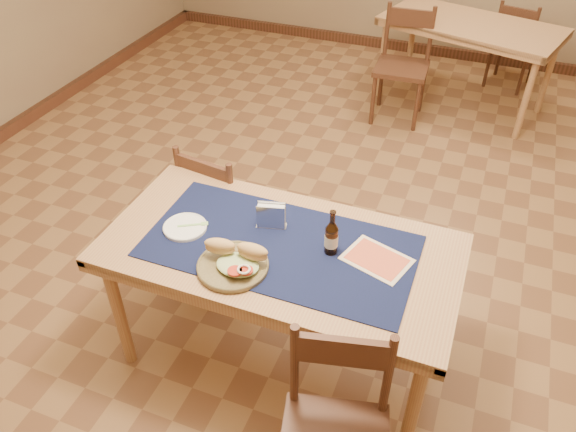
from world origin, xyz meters
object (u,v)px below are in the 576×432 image
(back_table, at_px, (470,32))
(sandwich_plate, at_px, (235,262))
(chair_main_far, at_px, (223,205))
(napkin_holder, at_px, (271,216))
(main_table, at_px, (280,260))
(beer_bottle, at_px, (331,237))

(back_table, xyz_separation_m, sandwich_plate, (-0.59, -3.41, 0.12))
(chair_main_far, height_order, napkin_holder, napkin_holder)
(main_table, distance_m, napkin_holder, 0.20)
(main_table, relative_size, chair_main_far, 1.86)
(back_table, bearing_deg, main_table, -98.14)
(beer_bottle, relative_size, napkin_holder, 1.51)
(chair_main_far, bearing_deg, main_table, -42.84)
(beer_bottle, distance_m, napkin_holder, 0.32)
(beer_bottle, bearing_deg, back_table, 85.74)
(chair_main_far, distance_m, sandwich_plate, 0.92)
(sandwich_plate, bearing_deg, napkin_holder, 83.03)
(sandwich_plate, distance_m, napkin_holder, 0.32)
(main_table, relative_size, back_table, 1.00)
(back_table, height_order, napkin_holder, napkin_holder)
(back_table, bearing_deg, napkin_holder, -100.01)
(main_table, relative_size, sandwich_plate, 5.18)
(chair_main_far, relative_size, beer_bottle, 3.83)
(main_table, distance_m, beer_bottle, 0.28)
(chair_main_far, bearing_deg, sandwich_plate, -58.52)
(back_table, distance_m, napkin_holder, 3.15)
(back_table, xyz_separation_m, napkin_holder, (-0.55, -3.10, 0.15))
(sandwich_plate, height_order, beer_bottle, beer_bottle)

